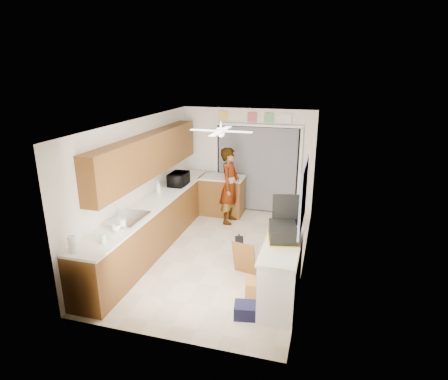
# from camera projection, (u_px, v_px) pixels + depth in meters

# --- Properties ---
(floor) EXTENTS (5.00, 5.00, 0.00)m
(floor) POSITION_uv_depth(u_px,v_px,m) (218.00, 253.00, 7.20)
(floor) COLOR beige
(floor) RESTS_ON ground
(ceiling) EXTENTS (5.00, 5.00, 0.00)m
(ceiling) POSITION_uv_depth(u_px,v_px,m) (218.00, 122.00, 6.43)
(ceiling) COLOR white
(ceiling) RESTS_ON ground
(wall_back) EXTENTS (3.20, 0.00, 3.20)m
(wall_back) POSITION_uv_depth(u_px,v_px,m) (247.00, 160.00, 9.10)
(wall_back) COLOR white
(wall_back) RESTS_ON ground
(wall_front) EXTENTS (3.20, 0.00, 3.20)m
(wall_front) POSITION_uv_depth(u_px,v_px,m) (159.00, 253.00, 4.53)
(wall_front) COLOR white
(wall_front) RESTS_ON ground
(wall_left) EXTENTS (0.00, 5.00, 5.00)m
(wall_left) POSITION_uv_depth(u_px,v_px,m) (139.00, 184.00, 7.23)
(wall_left) COLOR white
(wall_left) RESTS_ON ground
(wall_right) EXTENTS (0.00, 5.00, 5.00)m
(wall_right) POSITION_uv_depth(u_px,v_px,m) (307.00, 199.00, 6.40)
(wall_right) COLOR white
(wall_right) RESTS_ON ground
(left_base_cabinets) EXTENTS (0.60, 4.80, 0.90)m
(left_base_cabinets) POSITION_uv_depth(u_px,v_px,m) (155.00, 224.00, 7.40)
(left_base_cabinets) COLOR brown
(left_base_cabinets) RESTS_ON floor
(left_countertop) EXTENTS (0.62, 4.80, 0.04)m
(left_countertop) POSITION_uv_depth(u_px,v_px,m) (154.00, 202.00, 7.25)
(left_countertop) COLOR white
(left_countertop) RESTS_ON left_base_cabinets
(upper_cabinets) EXTENTS (0.32, 4.00, 0.80)m
(upper_cabinets) POSITION_uv_depth(u_px,v_px,m) (149.00, 155.00, 7.20)
(upper_cabinets) COLOR brown
(upper_cabinets) RESTS_ON wall_left
(sink_basin) EXTENTS (0.50, 0.76, 0.06)m
(sink_basin) POSITION_uv_depth(u_px,v_px,m) (128.00, 219.00, 6.33)
(sink_basin) COLOR silver
(sink_basin) RESTS_ON left_countertop
(faucet) EXTENTS (0.03, 0.03, 0.22)m
(faucet) POSITION_uv_depth(u_px,v_px,m) (118.00, 213.00, 6.34)
(faucet) COLOR silver
(faucet) RESTS_ON left_countertop
(peninsula_base) EXTENTS (1.00, 0.60, 0.90)m
(peninsula_base) POSITION_uv_depth(u_px,v_px,m) (222.00, 196.00, 9.02)
(peninsula_base) COLOR brown
(peninsula_base) RESTS_ON floor
(peninsula_top) EXTENTS (1.04, 0.64, 0.04)m
(peninsula_top) POSITION_uv_depth(u_px,v_px,m) (222.00, 177.00, 8.88)
(peninsula_top) COLOR white
(peninsula_top) RESTS_ON peninsula_base
(back_opening_recess) EXTENTS (2.00, 0.06, 2.10)m
(back_opening_recess) POSITION_uv_depth(u_px,v_px,m) (257.00, 169.00, 9.07)
(back_opening_recess) COLOR black
(back_opening_recess) RESTS_ON wall_back
(curtain_panel) EXTENTS (1.90, 0.03, 2.05)m
(curtain_panel) POSITION_uv_depth(u_px,v_px,m) (257.00, 170.00, 9.04)
(curtain_panel) COLOR slate
(curtain_panel) RESTS_ON wall_back
(door_trim_left) EXTENTS (0.06, 0.04, 2.10)m
(door_trim_left) POSITION_uv_depth(u_px,v_px,m) (216.00, 167.00, 9.31)
(door_trim_left) COLOR white
(door_trim_left) RESTS_ON wall_back
(door_trim_right) EXTENTS (0.06, 0.04, 2.10)m
(door_trim_right) POSITION_uv_depth(u_px,v_px,m) (299.00, 173.00, 8.78)
(door_trim_right) COLOR white
(door_trim_right) RESTS_ON wall_back
(door_trim_head) EXTENTS (2.10, 0.04, 0.06)m
(door_trim_head) POSITION_uv_depth(u_px,v_px,m) (258.00, 125.00, 8.72)
(door_trim_head) COLOR white
(door_trim_head) RESTS_ON wall_back
(header_frame_0) EXTENTS (0.22, 0.02, 0.22)m
(header_frame_0) POSITION_uv_depth(u_px,v_px,m) (223.00, 116.00, 8.91)
(header_frame_0) COLOR #EDC44F
(header_frame_0) RESTS_ON wall_back
(header_frame_2) EXTENTS (0.22, 0.02, 0.22)m
(header_frame_2) POSITION_uv_depth(u_px,v_px,m) (252.00, 117.00, 8.73)
(header_frame_2) COLOR #C34957
(header_frame_2) RESTS_ON wall_back
(header_frame_3) EXTENTS (0.22, 0.02, 0.22)m
(header_frame_3) POSITION_uv_depth(u_px,v_px,m) (269.00, 118.00, 8.62)
(header_frame_3) COLOR #5DA466
(header_frame_3) RESTS_ON wall_back
(header_frame_4) EXTENTS (0.22, 0.02, 0.22)m
(header_frame_4) POSITION_uv_depth(u_px,v_px,m) (287.00, 118.00, 8.52)
(header_frame_4) COLOR silver
(header_frame_4) RESTS_ON wall_back
(route66_sign) EXTENTS (0.22, 0.02, 0.26)m
(route66_sign) POSITION_uv_depth(u_px,v_px,m) (209.00, 116.00, 9.00)
(route66_sign) COLOR silver
(route66_sign) RESTS_ON wall_back
(right_counter_base) EXTENTS (0.50, 1.40, 0.90)m
(right_counter_base) POSITION_uv_depth(u_px,v_px,m) (281.00, 273.00, 5.62)
(right_counter_base) COLOR white
(right_counter_base) RESTS_ON floor
(right_counter_top) EXTENTS (0.54, 1.44, 0.04)m
(right_counter_top) POSITION_uv_depth(u_px,v_px,m) (282.00, 245.00, 5.47)
(right_counter_top) COLOR white
(right_counter_top) RESTS_ON right_counter_base
(abstract_painting) EXTENTS (0.03, 1.15, 0.95)m
(abstract_painting) POSITION_uv_depth(u_px,v_px,m) (303.00, 195.00, 5.37)
(abstract_painting) COLOR #E2539F
(abstract_painting) RESTS_ON wall_right
(ceiling_fan) EXTENTS (1.14, 1.14, 0.24)m
(ceiling_fan) POSITION_uv_depth(u_px,v_px,m) (221.00, 131.00, 6.67)
(ceiling_fan) COLOR white
(ceiling_fan) RESTS_ON ceiling
(microwave) EXTENTS (0.35, 0.51, 0.28)m
(microwave) POSITION_uv_depth(u_px,v_px,m) (179.00, 179.00, 8.17)
(microwave) COLOR black
(microwave) RESTS_ON left_countertop
(soap_bottle) EXTENTS (0.11, 0.11, 0.28)m
(soap_bottle) POSITION_uv_depth(u_px,v_px,m) (158.00, 187.00, 7.59)
(soap_bottle) COLOR silver
(soap_bottle) RESTS_ON left_countertop
(cup) EXTENTS (0.15, 0.15, 0.11)m
(cup) POSITION_uv_depth(u_px,v_px,m) (116.00, 228.00, 5.88)
(cup) COLOR white
(cup) RESTS_ON left_countertop
(jar_a) EXTENTS (0.14, 0.14, 0.15)m
(jar_a) POSITION_uv_depth(u_px,v_px,m) (122.00, 224.00, 5.99)
(jar_a) COLOR silver
(jar_a) RESTS_ON left_countertop
(jar_b) EXTENTS (0.10, 0.10, 0.14)m
(jar_b) POSITION_uv_depth(u_px,v_px,m) (103.00, 239.00, 5.48)
(jar_b) COLOR silver
(jar_b) RESTS_ON left_countertop
(paper_towel_roll) EXTENTS (0.13, 0.13, 0.24)m
(paper_towel_roll) POSITION_uv_depth(u_px,v_px,m) (72.00, 244.00, 5.19)
(paper_towel_roll) COLOR white
(paper_towel_roll) RESTS_ON left_countertop
(suitcase) EXTENTS (0.50, 0.60, 0.23)m
(suitcase) POSITION_uv_depth(u_px,v_px,m) (283.00, 232.00, 5.58)
(suitcase) COLOR black
(suitcase) RESTS_ON right_counter_top
(suitcase_rim) EXTENTS (0.55, 0.66, 0.02)m
(suitcase_rim) POSITION_uv_depth(u_px,v_px,m) (282.00, 239.00, 5.62)
(suitcase_rim) COLOR yellow
(suitcase_rim) RESTS_ON suitcase
(suitcase_lid) EXTENTS (0.42, 0.12, 0.50)m
(suitcase_lid) POSITION_uv_depth(u_px,v_px,m) (286.00, 210.00, 5.77)
(suitcase_lid) COLOR black
(suitcase_lid) RESTS_ON suitcase
(cardboard_box) EXTENTS (0.43, 0.35, 0.25)m
(cardboard_box) POSITION_uv_depth(u_px,v_px,m) (258.00, 288.00, 5.83)
(cardboard_box) COLOR #A07032
(cardboard_box) RESTS_ON floor
(navy_crate) EXTENTS (0.37, 0.33, 0.20)m
(navy_crate) POSITION_uv_depth(u_px,v_px,m) (246.00, 310.00, 5.33)
(navy_crate) COLOR #141433
(navy_crate) RESTS_ON floor
(cabinet_door_panel) EXTENTS (0.43, 0.25, 0.60)m
(cabinet_door_panel) POSITION_uv_depth(u_px,v_px,m) (244.00, 258.00, 6.37)
(cabinet_door_panel) COLOR brown
(cabinet_door_panel) RESTS_ON floor
(man) EXTENTS (0.46, 0.66, 1.74)m
(man) POSITION_uv_depth(u_px,v_px,m) (230.00, 186.00, 8.40)
(man) COLOR white
(man) RESTS_ON floor
(dog) EXTENTS (0.36, 0.58, 0.42)m
(dog) POSITION_uv_depth(u_px,v_px,m) (239.00, 248.00, 6.92)
(dog) COLOR black
(dog) RESTS_ON floor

